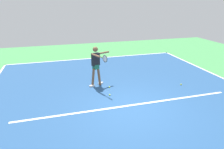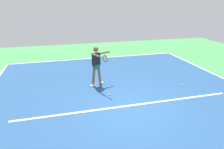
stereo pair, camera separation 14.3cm
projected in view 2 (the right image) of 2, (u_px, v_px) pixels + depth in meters
name	position (u px, v px, depth m)	size (l,w,h in m)	color
ground_plane	(131.00, 108.00, 7.31)	(23.71, 23.71, 0.00)	#428E4C
court_surface	(131.00, 108.00, 7.31)	(10.92, 13.85, 0.00)	navy
court_line_baseline_near	(96.00, 58.00, 13.54)	(10.92, 0.10, 0.01)	white
court_line_service	(130.00, 106.00, 7.47)	(8.19, 0.10, 0.01)	white
court_line_centre_mark	(96.00, 59.00, 13.36)	(0.10, 0.30, 0.01)	white
tennis_player	(97.00, 63.00, 8.89)	(1.03, 1.36, 1.79)	brown
tennis_ball_centre_court	(182.00, 85.00, 9.21)	(0.07, 0.07, 0.07)	yellow
tennis_ball_by_sideline	(110.00, 95.00, 8.24)	(0.07, 0.07, 0.07)	#C6E53D
tennis_ball_far_corner	(110.00, 87.00, 8.99)	(0.07, 0.07, 0.07)	#C6E53D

